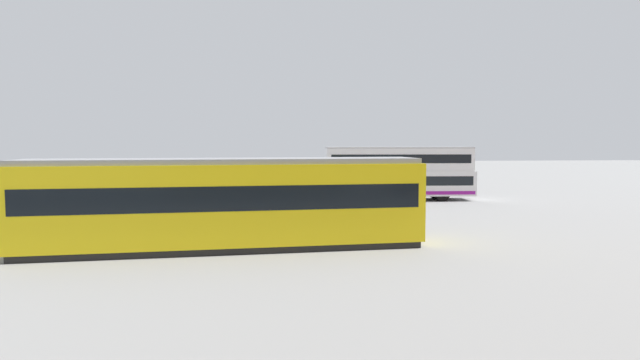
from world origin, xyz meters
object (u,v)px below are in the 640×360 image
object	(u,v)px
tram_yellow	(226,202)
pedestrian_near_railing	(285,195)
double_decker_bus	(398,173)
pedestrian_crossing	(344,207)
info_sign	(248,186)

from	to	relation	value
tram_yellow	pedestrian_near_railing	world-z (taller)	tram_yellow
double_decker_bus	pedestrian_near_railing	distance (m)	10.34
pedestrian_crossing	info_sign	bearing A→B (deg)	-22.26
double_decker_bus	tram_yellow	size ratio (longest dim) A/B	0.70
tram_yellow	info_sign	size ratio (longest dim) A/B	5.86
pedestrian_near_railing	double_decker_bus	bearing A→B (deg)	-143.09
pedestrian_near_railing	info_sign	xyz separation A→B (m)	(2.00, 2.97, 0.80)
tram_yellow	pedestrian_crossing	xyz separation A→B (m)	(-5.30, -5.19, -0.89)
double_decker_bus	info_sign	world-z (taller)	double_decker_bus
pedestrian_near_railing	pedestrian_crossing	distance (m)	5.60
double_decker_bus	pedestrian_near_railing	xyz separation A→B (m)	(8.23, 6.18, -0.90)
pedestrian_near_railing	pedestrian_crossing	xyz separation A→B (m)	(-2.71, 4.90, -0.12)
tram_yellow	pedestrian_crossing	size ratio (longest dim) A/B	9.60
double_decker_bus	pedestrian_crossing	size ratio (longest dim) A/B	6.72
double_decker_bus	info_sign	bearing A→B (deg)	41.80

